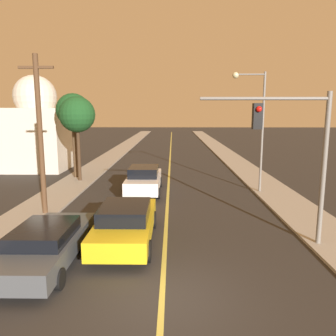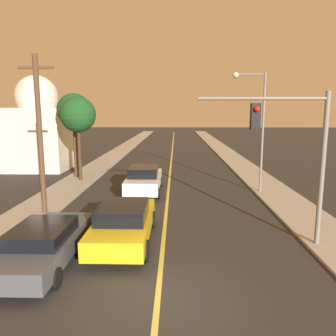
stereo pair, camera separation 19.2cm
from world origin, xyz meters
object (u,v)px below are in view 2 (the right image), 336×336
(car_near_lane_second, at_px, (144,179))
(car_outer_lane_front, at_px, (45,243))
(streetlamp_right, at_px, (256,116))
(utility_pole_left, at_px, (40,133))
(traffic_signal_mast, at_px, (293,142))
(tree_left_near, at_px, (78,115))
(car_near_lane_front, at_px, (124,222))
(domed_building_left, at_px, (39,129))
(tree_left_far, at_px, (74,111))

(car_near_lane_second, xyz_separation_m, car_outer_lane_front, (-2.33, -9.68, -0.13))
(streetlamp_right, bearing_deg, utility_pole_left, -157.68)
(traffic_signal_mast, relative_size, tree_left_near, 0.94)
(car_near_lane_front, distance_m, streetlamp_right, 11.08)
(car_outer_lane_front, distance_m, domed_building_left, 19.66)
(tree_left_far, height_order, domed_building_left, domed_building_left)
(tree_left_far, bearing_deg, traffic_signal_mast, -47.00)
(tree_left_near, distance_m, domed_building_left, 7.24)
(car_near_lane_second, bearing_deg, utility_pole_left, -134.30)
(streetlamp_right, distance_m, tree_left_near, 11.95)
(car_near_lane_front, relative_size, domed_building_left, 0.65)
(tree_left_far, bearing_deg, streetlamp_right, -19.44)
(tree_left_near, relative_size, domed_building_left, 0.74)
(car_near_lane_front, bearing_deg, utility_pole_left, 142.34)
(car_near_lane_front, distance_m, tree_left_near, 12.71)
(utility_pole_left, relative_size, tree_left_far, 1.20)
(utility_pole_left, bearing_deg, traffic_signal_mast, -18.77)
(car_near_lane_second, height_order, traffic_signal_mast, traffic_signal_mast)
(car_near_lane_second, height_order, streetlamp_right, streetlamp_right)
(car_near_lane_front, xyz_separation_m, tree_left_near, (-4.87, 11.07, 3.91))
(car_outer_lane_front, relative_size, utility_pole_left, 0.70)
(car_near_lane_front, height_order, car_near_lane_second, car_near_lane_second)
(utility_pole_left, height_order, domed_building_left, domed_building_left)
(traffic_signal_mast, distance_m, utility_pole_left, 11.09)
(car_near_lane_second, distance_m, car_outer_lane_front, 9.96)
(utility_pole_left, bearing_deg, tree_left_far, 96.88)
(tree_left_far, xyz_separation_m, domed_building_left, (-4.35, 3.96, -1.45))
(utility_pole_left, bearing_deg, streetlamp_right, 22.32)
(tree_left_near, bearing_deg, domed_building_left, 134.04)
(traffic_signal_mast, height_order, domed_building_left, domed_building_left)
(utility_pole_left, bearing_deg, domed_building_left, 112.96)
(car_near_lane_front, xyz_separation_m, domed_building_left, (-9.83, 16.20, 2.70))
(streetlamp_right, distance_m, domed_building_left, 18.48)
(car_near_lane_front, bearing_deg, traffic_signal_mast, -1.52)
(car_near_lane_front, relative_size, tree_left_near, 0.88)
(traffic_signal_mast, bearing_deg, car_near_lane_front, 178.48)
(car_outer_lane_front, relative_size, domed_building_left, 0.65)
(domed_building_left, bearing_deg, tree_left_far, -42.27)
(car_outer_lane_front, distance_m, tree_left_near, 13.67)
(car_near_lane_second, height_order, tree_left_near, tree_left_near)
(car_outer_lane_front, relative_size, tree_left_far, 0.84)
(tree_left_far, bearing_deg, domed_building_left, 137.73)
(car_near_lane_second, relative_size, tree_left_near, 0.84)
(domed_building_left, bearing_deg, traffic_signal_mast, -45.79)
(tree_left_near, bearing_deg, car_near_lane_second, -32.82)
(traffic_signal_mast, bearing_deg, streetlamp_right, 85.90)
(tree_left_near, bearing_deg, tree_left_far, 117.43)
(car_near_lane_front, distance_m, tree_left_far, 14.04)
(car_near_lane_second, bearing_deg, car_near_lane_front, -90.00)
(tree_left_near, bearing_deg, utility_pole_left, -86.59)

